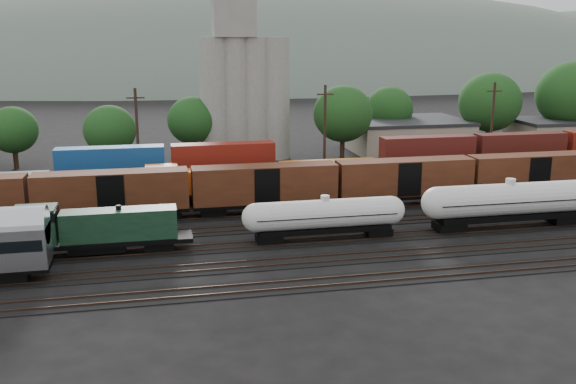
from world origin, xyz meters
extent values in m
plane|color=black|center=(0.00, 0.00, 0.00)|extent=(600.00, 600.00, 0.00)
cube|color=black|center=(0.00, -15.00, 0.04)|extent=(180.00, 3.20, 0.08)
cube|color=#382319|center=(0.00, -15.72, 0.12)|extent=(180.00, 0.08, 0.16)
cube|color=#382319|center=(0.00, -14.28, 0.12)|extent=(180.00, 0.08, 0.16)
cube|color=black|center=(0.00, -10.00, 0.04)|extent=(180.00, 3.20, 0.08)
cube|color=#382319|center=(0.00, -10.72, 0.12)|extent=(180.00, 0.08, 0.16)
cube|color=#382319|center=(0.00, -9.28, 0.12)|extent=(180.00, 0.08, 0.16)
cube|color=black|center=(0.00, -5.00, 0.04)|extent=(180.00, 3.20, 0.08)
cube|color=#382319|center=(0.00, -5.72, 0.12)|extent=(180.00, 0.08, 0.16)
cube|color=#382319|center=(0.00, -4.28, 0.12)|extent=(180.00, 0.08, 0.16)
cube|color=black|center=(0.00, 0.00, 0.04)|extent=(180.00, 3.20, 0.08)
cube|color=#382319|center=(0.00, -0.72, 0.12)|extent=(180.00, 0.08, 0.16)
cube|color=#382319|center=(0.00, 0.72, 0.12)|extent=(180.00, 0.08, 0.16)
cube|color=black|center=(0.00, 5.00, 0.04)|extent=(180.00, 3.20, 0.08)
cube|color=#382319|center=(0.00, 4.28, 0.12)|extent=(180.00, 0.08, 0.16)
cube|color=#382319|center=(0.00, 5.72, 0.12)|extent=(180.00, 0.08, 0.16)
cube|color=black|center=(0.00, 10.00, 0.04)|extent=(180.00, 3.20, 0.08)
cube|color=#382319|center=(0.00, 9.28, 0.12)|extent=(180.00, 0.08, 0.16)
cube|color=#382319|center=(0.00, 10.72, 0.12)|extent=(180.00, 0.08, 0.16)
cube|color=black|center=(0.00, 15.00, 0.04)|extent=(180.00, 3.20, 0.08)
cube|color=#382319|center=(0.00, 14.28, 0.12)|extent=(180.00, 0.08, 0.16)
cube|color=#382319|center=(0.00, 15.72, 0.12)|extent=(180.00, 0.08, 0.16)
cube|color=black|center=(-15.09, -5.00, 1.23)|extent=(15.97, 2.72, 0.38)
cube|color=black|center=(-15.09, -5.00, 0.81)|extent=(4.70, 2.07, 0.75)
cube|color=#14311E|center=(-13.17, -5.00, 2.69)|extent=(9.58, 2.25, 2.54)
cube|color=#14311E|center=(-19.88, -5.00, 2.97)|extent=(3.38, 2.72, 3.10)
cube|color=black|center=(-19.88, -5.00, 3.96)|extent=(3.47, 2.82, 0.85)
cube|color=#14311E|center=(-22.11, -5.00, 2.27)|extent=(1.50, 2.25, 1.69)
cylinder|color=black|center=(-13.17, -5.00, 4.10)|extent=(0.47, 0.47, 0.47)
cube|color=black|center=(-20.20, -5.00, 0.62)|extent=(2.44, 1.88, 0.66)
cube|color=black|center=(-9.98, -5.00, 0.62)|extent=(2.44, 1.88, 0.66)
cylinder|color=silver|center=(4.83, -5.00, 2.57)|extent=(12.57, 2.59, 2.59)
sphere|color=silver|center=(-1.46, -5.00, 2.57)|extent=(2.59, 2.59, 2.59)
sphere|color=silver|center=(11.12, -5.00, 2.57)|extent=(2.59, 2.59, 2.59)
cylinder|color=silver|center=(4.83, -5.00, 4.04)|extent=(0.80, 0.80, 0.45)
cube|color=black|center=(4.83, -5.00, 2.57)|extent=(12.86, 2.71, 0.07)
cube|color=black|center=(4.83, -5.00, 1.14)|extent=(12.14, 1.96, 0.45)
cube|color=black|center=(-0.31, -5.00, 0.60)|extent=(2.32, 1.79, 0.63)
cube|color=black|center=(9.97, -5.00, 0.60)|extent=(2.32, 1.79, 0.63)
cylinder|color=silver|center=(23.11, -5.00, 2.98)|extent=(14.78, 3.04, 3.04)
sphere|color=silver|center=(15.72, -5.00, 2.98)|extent=(3.04, 3.04, 3.04)
cylinder|color=silver|center=(23.11, -5.00, 4.71)|extent=(0.94, 0.94, 0.52)
cube|color=black|center=(23.11, -5.00, 2.98)|extent=(15.12, 3.19, 0.08)
cube|color=black|center=(23.11, -5.00, 1.30)|extent=(14.28, 2.31, 0.52)
cube|color=black|center=(17.06, -5.00, 0.67)|extent=(2.73, 2.10, 0.73)
cube|color=black|center=(29.16, -5.00, 0.67)|extent=(2.73, 2.10, 0.73)
cube|color=black|center=(-21.07, -10.00, 0.66)|extent=(2.68, 2.06, 0.72)
cube|color=black|center=(-4.24, 10.00, 1.25)|extent=(17.14, 2.76, 0.38)
cube|color=black|center=(-4.24, 10.00, 0.82)|extent=(4.76, 2.09, 0.76)
cube|color=#D75012|center=(-2.18, 10.00, 2.72)|extent=(10.28, 2.28, 2.57)
cube|color=#D75012|center=(-9.38, 10.00, 3.01)|extent=(3.43, 2.76, 3.14)
cube|color=black|center=(-9.38, 10.00, 4.01)|extent=(3.52, 2.86, 0.86)
cube|color=#D75012|center=(-11.77, 10.00, 2.29)|extent=(1.52, 2.28, 1.71)
cylinder|color=black|center=(-2.18, 10.00, 4.15)|extent=(0.48, 0.48, 0.48)
cube|color=black|center=(-9.72, 10.00, 0.63)|extent=(2.48, 1.90, 0.67)
cube|color=black|center=(1.25, 10.00, 0.63)|extent=(2.48, 1.90, 0.67)
cube|color=black|center=(-14.34, 5.00, 1.20)|extent=(15.00, 2.60, 0.40)
cube|color=#472011|center=(-14.34, 5.00, 3.30)|extent=(15.00, 2.90, 3.80)
cube|color=black|center=(1.06, 5.00, 1.20)|extent=(15.00, 2.60, 0.40)
cube|color=#472011|center=(1.06, 5.00, 3.30)|extent=(15.00, 2.90, 3.80)
cube|color=black|center=(16.46, 5.00, 1.20)|extent=(15.00, 2.60, 0.40)
cube|color=#472011|center=(16.46, 5.00, 3.30)|extent=(15.00, 2.90, 3.80)
cube|color=black|center=(31.86, 5.00, 1.20)|extent=(15.00, 2.60, 0.40)
cube|color=#472011|center=(31.86, 5.00, 3.30)|extent=(15.00, 2.90, 3.80)
cube|color=black|center=(0.00, 15.00, 0.50)|extent=(160.00, 2.60, 0.60)
cube|color=maroon|center=(-14.94, 15.00, 2.10)|extent=(12.00, 2.40, 2.60)
cube|color=navy|center=(-14.94, 15.00, 4.70)|extent=(12.00, 2.40, 2.60)
cube|color=#5D6062|center=(-2.14, 15.00, 2.10)|extent=(12.00, 2.40, 2.60)
cube|color=maroon|center=(-2.14, 15.00, 4.70)|extent=(12.00, 2.40, 2.60)
cube|color=#BC6213|center=(10.66, 15.00, 2.10)|extent=(12.00, 2.40, 2.60)
cube|color=maroon|center=(23.46, 15.00, 2.10)|extent=(12.00, 2.40, 2.60)
cube|color=#501712|center=(23.46, 15.00, 4.70)|extent=(12.00, 2.40, 2.60)
cube|color=#42160F|center=(36.26, 15.00, 2.10)|extent=(12.00, 2.40, 2.60)
cube|color=#481610|center=(36.26, 15.00, 4.70)|extent=(12.00, 2.40, 2.60)
cylinder|color=gray|center=(-1.00, 36.00, 9.00)|extent=(4.40, 4.40, 18.00)
cylinder|color=gray|center=(2.00, 36.00, 9.00)|extent=(4.40, 4.40, 18.00)
cylinder|color=gray|center=(5.00, 36.00, 9.00)|extent=(4.40, 4.40, 18.00)
cylinder|color=gray|center=(8.00, 36.00, 9.00)|extent=(4.40, 4.40, 18.00)
cube|color=gray|center=(2.00, 36.00, 22.00)|extent=(6.00, 5.00, 8.00)
cube|color=#9E937F|center=(30.00, 38.00, 2.30)|extent=(18.00, 14.00, 4.60)
cube|color=#232326|center=(30.00, 38.00, 4.85)|extent=(18.36, 14.28, 0.50)
cube|color=#9E937F|center=(55.00, 33.00, 2.30)|extent=(16.00, 10.00, 4.60)
cube|color=#232326|center=(55.00, 33.00, 4.85)|extent=(16.32, 10.20, 0.50)
cylinder|color=black|center=(-29.17, 35.44, 1.26)|extent=(0.70, 0.70, 2.51)
ellipsoid|color=#1E491B|center=(-29.17, 35.44, 5.47)|extent=(6.82, 6.82, 6.46)
cylinder|color=black|center=(-15.88, 30.90, 1.31)|extent=(0.70, 0.70, 2.62)
ellipsoid|color=#1E491B|center=(-15.88, 30.90, 5.71)|extent=(7.11, 7.11, 6.73)
cylinder|color=black|center=(-4.31, 36.54, 1.37)|extent=(0.70, 0.70, 2.75)
ellipsoid|color=#1E491B|center=(-4.31, 36.54, 5.98)|extent=(7.45, 7.45, 7.06)
cylinder|color=black|center=(4.35, 37.96, 1.30)|extent=(0.70, 0.70, 2.60)
ellipsoid|color=#1E491B|center=(4.35, 37.96, 5.66)|extent=(7.05, 7.05, 6.68)
cylinder|color=black|center=(17.32, 31.63, 1.61)|extent=(0.70, 0.70, 3.22)
ellipsoid|color=#1E491B|center=(17.32, 31.63, 7.02)|extent=(8.74, 8.74, 8.28)
cylinder|color=black|center=(28.32, 41.74, 1.45)|extent=(0.70, 0.70, 2.90)
ellipsoid|color=#1E491B|center=(28.32, 41.74, 6.33)|extent=(7.88, 7.88, 7.47)
cylinder|color=black|center=(42.53, 34.68, 1.81)|extent=(0.70, 0.70, 3.62)
ellipsoid|color=#1E491B|center=(42.53, 34.68, 7.89)|extent=(9.84, 9.84, 9.32)
cylinder|color=black|center=(56.46, 34.10, 2.04)|extent=(0.70, 0.70, 4.08)
ellipsoid|color=#1E491B|center=(56.46, 34.10, 8.89)|extent=(11.08, 11.08, 10.50)
cylinder|color=black|center=(-12.00, 22.00, 6.00)|extent=(0.36, 0.36, 12.00)
cube|color=black|center=(-12.00, 22.00, 10.80)|extent=(2.20, 0.18, 0.18)
cylinder|color=black|center=(12.00, 22.00, 6.00)|extent=(0.36, 0.36, 12.00)
cube|color=black|center=(12.00, 22.00, 10.80)|extent=(2.20, 0.18, 0.18)
cylinder|color=black|center=(36.00, 22.00, 6.00)|extent=(0.36, 0.36, 12.00)
cube|color=black|center=(36.00, 22.00, 10.80)|extent=(2.20, 0.18, 0.18)
ellipsoid|color=#59665B|center=(40.00, 260.00, -22.75)|extent=(520.00, 286.00, 130.00)
camera|label=1|loc=(-9.83, -58.90, 18.26)|focal=40.00mm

